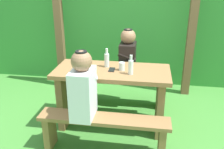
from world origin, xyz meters
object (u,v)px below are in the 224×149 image
at_px(bottle_right, 86,63).
at_px(bottle_left, 107,60).
at_px(drinking_glass, 122,66).
at_px(bench_far, 118,85).
at_px(bottle_center, 131,66).
at_px(cell_phone, 112,70).
at_px(bench_near, 104,127).
at_px(picnic_table, 112,88).
at_px(person_white_shirt, 83,87).
at_px(person_black_coat, 128,56).

bearing_deg(bottle_right, bottle_left, 37.93).
height_order(drinking_glass, bottle_right, bottle_right).
bearing_deg(bench_far, bottle_center, -70.87).
relative_size(bottle_left, cell_phone, 1.69).
distance_m(bench_near, bottle_right, 0.79).
bearing_deg(cell_phone, drinking_glass, 5.69).
bearing_deg(bench_near, bottle_center, 62.28).
bearing_deg(picnic_table, person_white_shirt, -110.71).
height_order(bench_far, bottle_right, bottle_right).
height_order(person_white_shirt, drinking_glass, person_white_shirt).
bearing_deg(bottle_center, bench_near, -117.72).
distance_m(person_black_coat, bottle_center, 0.69).
distance_m(bench_near, person_black_coat, 1.22).
distance_m(bench_far, drinking_glass, 0.77).
height_order(bench_far, cell_phone, cell_phone).
relative_size(person_white_shirt, bottle_right, 2.99).
bearing_deg(person_white_shirt, picnic_table, 69.29).
height_order(bench_near, person_black_coat, person_black_coat).
bearing_deg(bottle_center, drinking_glass, 135.73).
bearing_deg(bench_near, picnic_table, 90.00).
bearing_deg(bottle_center, person_white_shirt, -135.15).
bearing_deg(picnic_table, bench_far, 90.00).
height_order(bottle_right, cell_phone, bottle_right).
distance_m(bench_near, cell_phone, 0.72).
distance_m(bench_near, bottle_left, 0.86).
relative_size(person_white_shirt, bottle_left, 3.05).
relative_size(bottle_center, cell_phone, 1.65).
relative_size(person_black_coat, cell_phone, 5.14).
bearing_deg(cell_phone, person_black_coat, 75.87).
distance_m(picnic_table, person_white_shirt, 0.65).
height_order(bench_near, bottle_center, bottle_center).
bearing_deg(picnic_table, cell_phone, -95.41).
bearing_deg(bench_near, bench_far, 90.00).
bearing_deg(cell_phone, bench_far, 89.09).
height_order(person_white_shirt, person_black_coat, same).
height_order(bench_near, bottle_left, bottle_left).
relative_size(bottle_left, bottle_center, 1.02).
distance_m(picnic_table, drinking_glass, 0.32).
relative_size(bench_near, bench_far, 1.00).
bearing_deg(person_black_coat, drinking_glass, -91.70).
relative_size(picnic_table, bench_near, 1.00).
bearing_deg(bottle_left, bench_near, -83.06).
distance_m(drinking_glass, bottle_right, 0.43).
bearing_deg(bottle_left, picnic_table, -48.62).
xyz_separation_m(bottle_left, bottle_right, (-0.22, -0.17, -0.00)).
height_order(picnic_table, bottle_left, bottle_left).
bearing_deg(bench_far, picnic_table, -90.00).
xyz_separation_m(person_white_shirt, drinking_glass, (0.33, 0.56, 0.05)).
height_order(drinking_glass, cell_phone, drinking_glass).
distance_m(bottle_left, cell_phone, 0.16).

